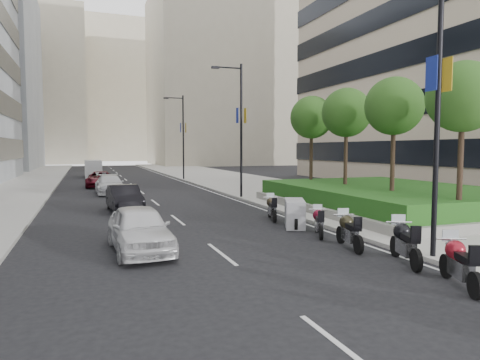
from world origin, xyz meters
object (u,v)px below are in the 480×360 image
motorcycle_1 (459,263)px  motorcycle_2 (405,243)px  car_c (110,184)px  car_d (100,179)px  car_b (124,198)px  motorcycle_6 (272,208)px  motorcycle_4 (319,222)px  delivery_van (93,169)px  lamp_post_0 (434,92)px  car_a (140,229)px  lamp_post_1 (239,124)px  motorcycle_5 (295,214)px  motorcycle_3 (349,231)px  lamp_post_2 (182,133)px

motorcycle_1 → motorcycle_2: 2.24m
car_c → car_d: car_c is taller
car_b → motorcycle_6: bearing=-42.8°
motorcycle_4 → delivery_van: delivery_van is taller
lamp_post_0 → motorcycle_2: lamp_post_0 is taller
car_c → delivery_van: (-0.84, 19.86, 0.24)m
delivery_van → motorcycle_4: bearing=-79.7°
motorcycle_2 → car_a: 8.35m
lamp_post_1 → delivery_van: 28.03m
lamp_post_0 → motorcycle_6: (-1.39, 8.50, -4.50)m
motorcycle_5 → car_d: car_d is taller
motorcycle_4 → car_b: 11.36m
motorcycle_2 → car_b: car_b is taller
lamp_post_1 → motorcycle_6: bearing=-99.3°
motorcycle_3 → car_b: 13.13m
car_a → lamp_post_1: bearing=55.1°
car_b → delivery_van: delivery_van is taller
motorcycle_4 → motorcycle_1: bearing=-155.6°
motorcycle_4 → car_c: (-6.83, 18.97, 0.17)m
motorcycle_5 → car_b: (-6.54, 7.28, 0.12)m
lamp_post_1 → car_c: lamp_post_1 is taller
motorcycle_1 → motorcycle_2: bearing=16.8°
motorcycle_2 → motorcycle_5: size_ratio=1.06×
lamp_post_1 → car_b: bearing=-157.0°
lamp_post_0 → motorcycle_5: 7.91m
lamp_post_2 → motorcycle_2: 35.24m
motorcycle_3 → delivery_van: bearing=23.3°
motorcycle_3 → motorcycle_5: 4.14m
car_a → car_d: (-0.42, 25.40, -0.08)m
car_c → motorcycle_1: bearing=-76.5°
motorcycle_3 → lamp_post_2: bearing=10.5°
motorcycle_4 → lamp_post_2: bearing=21.6°
motorcycle_2 → motorcycle_6: motorcycle_2 is taller
motorcycle_2 → car_c: (-7.17, 23.35, 0.08)m
motorcycle_4 → motorcycle_6: 4.07m
motorcycle_1 → car_c: size_ratio=0.44×
lamp_post_0 → car_b: 16.34m
lamp_post_2 → motorcycle_5: (-1.25, -28.59, -4.47)m
lamp_post_2 → motorcycle_4: (-1.21, -30.57, -4.53)m
motorcycle_6 → car_c: car_c is taller
car_d → delivery_van: 13.63m
car_a → car_b: 9.45m
motorcycle_1 → car_c: (-6.90, 25.57, 0.10)m
lamp_post_1 → delivery_van: size_ratio=1.85×
lamp_post_0 → car_a: lamp_post_0 is taller
motorcycle_3 → car_b: bearing=42.4°
delivery_van → motorcycle_6: bearing=-78.7°
motorcycle_6 → car_b: (-6.40, 5.19, 0.15)m
lamp_post_2 → motorcycle_2: size_ratio=4.01×
motorcycle_2 → car_b: size_ratio=0.52×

